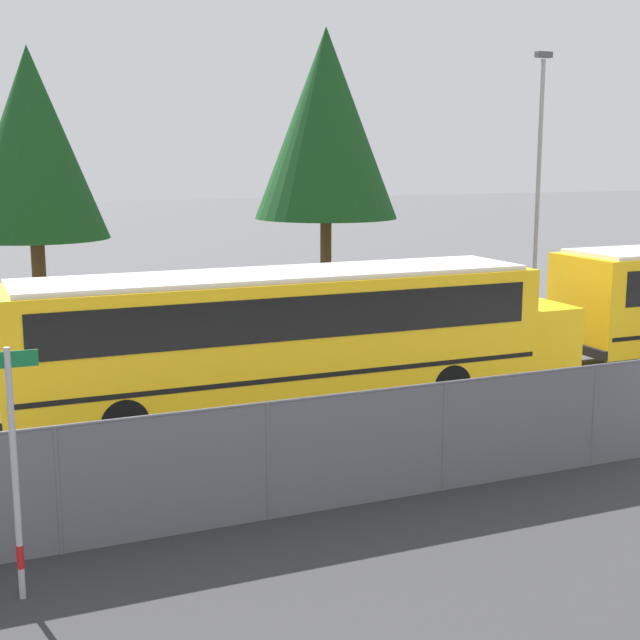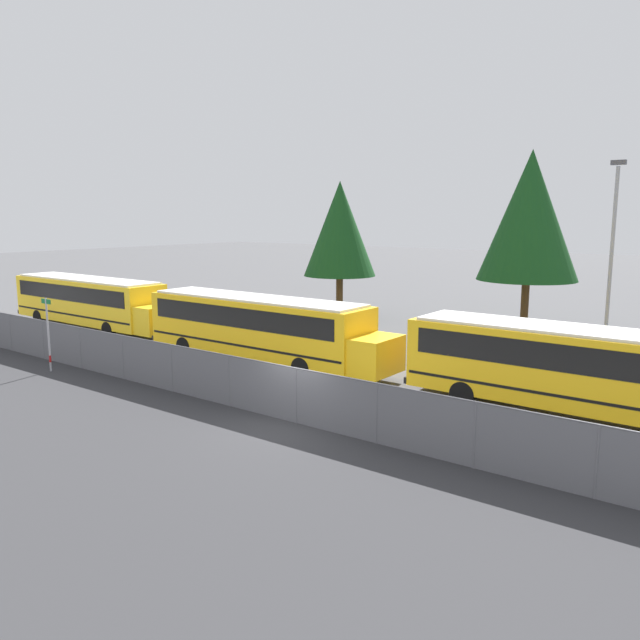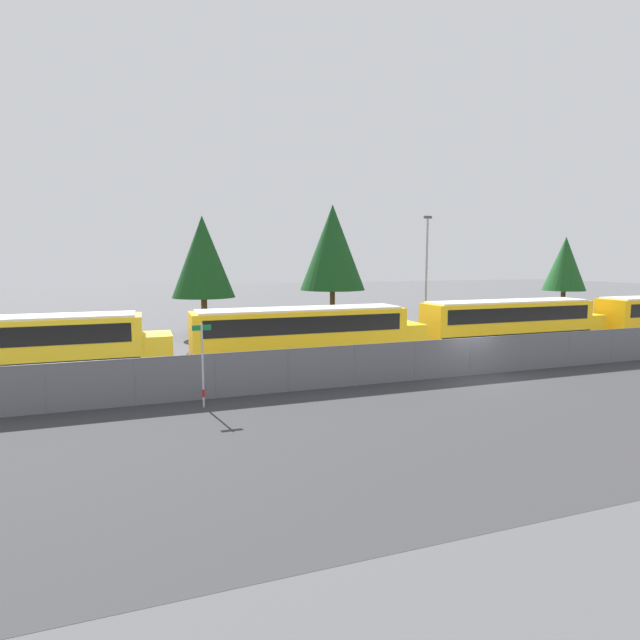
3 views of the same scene
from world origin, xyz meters
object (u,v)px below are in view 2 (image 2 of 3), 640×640
object	(u,v)px
tree_0	(340,229)
tree_1	(530,216)
school_bus_1	(260,324)
light_pole	(611,257)
school_bus_2	(590,367)
school_bus_0	(90,299)
street_sign	(48,333)

from	to	relation	value
tree_0	tree_1	size ratio (longest dim) A/B	0.86
school_bus_1	light_pole	size ratio (longest dim) A/B	1.46
tree_0	school_bus_2	bearing A→B (deg)	-32.42
school_bus_2	tree_1	size ratio (longest dim) A/B	1.27
school_bus_2	light_pole	size ratio (longest dim) A/B	1.46
school_bus_0	school_bus_2	bearing A→B (deg)	0.20
school_bus_0	street_sign	size ratio (longest dim) A/B	4.08
tree_0	school_bus_0	bearing A→B (deg)	-130.33
light_pole	tree_1	bearing A→B (deg)	133.79
school_bus_1	school_bus_2	distance (m)	14.01
school_bus_1	tree_1	xyz separation A→B (m)	(7.07, 14.45, 4.83)
tree_1	street_sign	bearing A→B (deg)	-122.19
school_bus_1	light_pole	world-z (taller)	light_pole
school_bus_2	tree_0	xyz separation A→B (m)	(-18.01, 11.44, 4.00)
street_sign	school_bus_1	bearing A→B (deg)	46.87
school_bus_1	light_pole	distance (m)	15.62
school_bus_2	tree_1	distance (m)	16.34
light_pole	tree_0	world-z (taller)	light_pole
school_bus_2	light_pole	bearing A→B (deg)	99.30
school_bus_1	tree_1	bearing A→B (deg)	63.94
school_bus_0	light_pole	world-z (taller)	light_pole
tree_0	school_bus_1	bearing A→B (deg)	-71.41
school_bus_2	light_pole	xyz separation A→B (m)	(-1.33, 8.14, 3.08)
school_bus_0	tree_1	xyz separation A→B (m)	(20.86, 14.08, 4.83)
school_bus_0	school_bus_1	bearing A→B (deg)	-1.55
school_bus_0	school_bus_2	distance (m)	27.80
school_bus_1	tree_0	world-z (taller)	tree_0
school_bus_2	tree_1	bearing A→B (deg)	116.39
school_bus_0	street_sign	xyz separation A→B (m)	(7.61, -6.98, -0.10)
school_bus_0	tree_0	size ratio (longest dim) A/B	1.48
school_bus_0	tree_1	size ratio (longest dim) A/B	1.27
tree_1	school_bus_1	bearing A→B (deg)	-116.06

